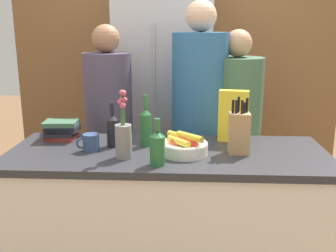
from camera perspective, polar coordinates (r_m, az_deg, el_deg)
name	(u,v)px	position (r m, az deg, el deg)	size (l,w,h in m)	color
kitchen_island	(167,228)	(2.35, -0.11, -14.57)	(1.75, 0.68, 0.94)	silver
back_wall_wood	(177,60)	(3.66, 1.27, 9.51)	(2.95, 0.12, 2.60)	brown
refrigerator	(164,101)	(3.35, -0.57, 3.65)	(0.77, 0.63, 1.97)	#B7B7BC
fruit_bowl	(184,146)	(2.09, 2.39, -2.90)	(0.25, 0.25, 0.12)	silver
knife_block	(239,132)	(2.12, 10.27, -0.91)	(0.11, 0.09, 0.31)	tan
flower_vase	(123,137)	(2.03, -6.48, -1.60)	(0.09, 0.09, 0.36)	gray
cereal_box	(233,116)	(2.34, 9.44, 1.43)	(0.18, 0.09, 0.30)	yellow
coffee_mug	(91,143)	(2.19, -11.18, -2.37)	(0.12, 0.09, 0.09)	#334770
book_stack	(62,130)	(2.45, -15.20, -0.52)	(0.20, 0.17, 0.12)	maroon
bottle_oil	(146,126)	(2.23, -3.26, 0.01)	(0.06, 0.06, 0.29)	#286633
bottle_vinegar	(157,147)	(1.92, -1.55, -3.05)	(0.08, 0.08, 0.24)	#286633
bottle_wine	(113,129)	(2.24, -8.04, -0.50)	(0.07, 0.07, 0.25)	black
person_at_sink	(109,127)	(2.81, -8.53, -0.20)	(0.33, 0.33, 1.62)	#383842
person_in_blue	(199,117)	(2.74, 4.54, 1.34)	(0.38, 0.38, 1.77)	#383842
person_in_red_tee	(235,131)	(2.81, 9.64, -0.78)	(0.36, 0.36, 1.59)	#383842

